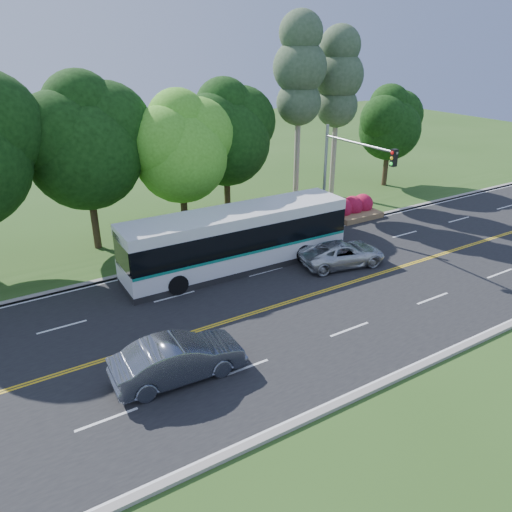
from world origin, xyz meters
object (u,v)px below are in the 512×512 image
transit_bus (237,240)px  suv (343,254)px  sedan (178,359)px  traffic_signal (345,167)px

transit_bus → suv: size_ratio=2.64×
suv → sedan: bearing=122.9°
traffic_signal → sedan: (-14.90, -8.05, -3.81)m
traffic_signal → suv: (-2.72, -3.38, -3.96)m
traffic_signal → sedan: bearing=-151.6°
transit_bus → suv: 6.12m
sedan → traffic_signal: bearing=-58.9°
traffic_signal → transit_bus: traffic_signal is taller
sedan → suv: sedan is taller
traffic_signal → sedan: size_ratio=1.37×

